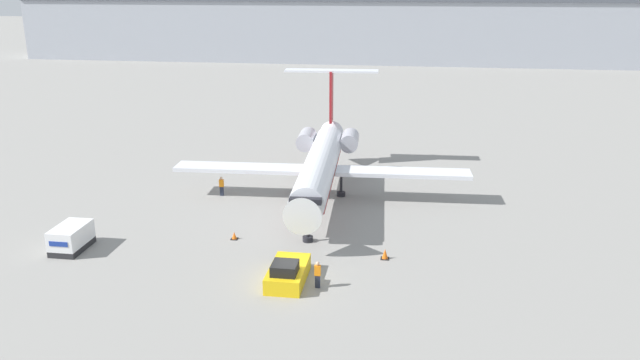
{
  "coord_description": "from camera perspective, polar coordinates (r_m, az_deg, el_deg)",
  "views": [
    {
      "loc": [
        7.2,
        -36.06,
        18.94
      ],
      "look_at": [
        0.0,
        12.55,
        3.24
      ],
      "focal_mm": 35.0,
      "sensor_mm": 36.0,
      "label": 1
    }
  ],
  "objects": [
    {
      "name": "worker_near_tug",
      "position": [
        40.57,
        -0.22,
        -8.59
      ],
      "size": [
        0.4,
        0.26,
        1.82
      ],
      "color": "#232838",
      "rests_on": "ground"
    },
    {
      "name": "traffic_cone_left",
      "position": [
        48.54,
        -7.84,
        -5.07
      ],
      "size": [
        0.53,
        0.53,
        0.59
      ],
      "color": "black",
      "rests_on": "ground"
    },
    {
      "name": "terminal_building",
      "position": [
        156.61,
        5.93,
        13.57
      ],
      "size": [
        180.0,
        16.8,
        15.67
      ],
      "color": "#9EA3AD",
      "rests_on": "ground"
    },
    {
      "name": "ground_plane",
      "position": [
        41.36,
        -2.58,
        -9.56
      ],
      "size": [
        600.0,
        600.0,
        0.0
      ],
      "primitive_type": "plane",
      "color": "gray"
    },
    {
      "name": "traffic_cone_right",
      "position": [
        45.03,
        5.96,
        -6.75
      ],
      "size": [
        0.6,
        0.6,
        0.75
      ],
      "color": "black",
      "rests_on": "ground"
    },
    {
      "name": "pushback_tug",
      "position": [
        41.53,
        -2.97,
        -8.44
      ],
      "size": [
        2.34,
        4.61,
        1.76
      ],
      "color": "yellow",
      "rests_on": "ground"
    },
    {
      "name": "airplane_main",
      "position": [
        56.43,
        0.1,
        1.64
      ],
      "size": [
        26.89,
        25.87,
        10.15
      ],
      "color": "silver",
      "rests_on": "ground"
    },
    {
      "name": "luggage_cart",
      "position": [
        49.55,
        -21.79,
        -4.93
      ],
      "size": [
        2.01,
        3.41,
        1.87
      ],
      "color": "#232326",
      "rests_on": "ground"
    },
    {
      "name": "worker_by_wing",
      "position": [
        58.15,
        -8.99,
        -0.52
      ],
      "size": [
        0.4,
        0.25,
        1.81
      ],
      "color": "#232838",
      "rests_on": "ground"
    }
  ]
}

